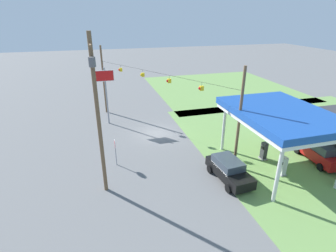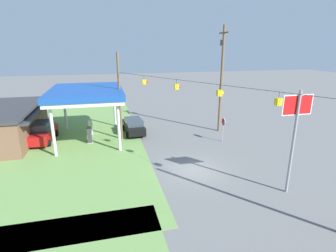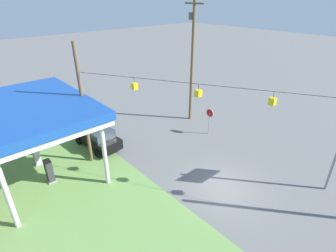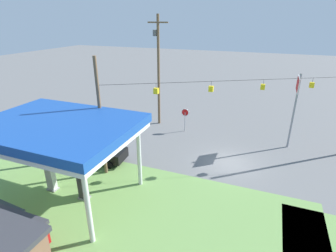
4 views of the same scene
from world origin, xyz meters
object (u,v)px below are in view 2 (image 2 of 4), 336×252
Objects in this scene: gas_station_store at (1,124)px; fuel_pump_near at (89,136)px; fuel_pump_far at (91,128)px; car_at_pumps_rear at (43,132)px; stop_sign_overhead at (296,121)px; gas_station_canopy at (87,94)px; utility_pole_main at (222,75)px; car_at_pumps_front at (133,126)px; stop_sign_roadside at (223,124)px.

fuel_pump_near is at bearing -109.50° from gas_station_store.
car_at_pumps_rear is at bearing 102.51° from fuel_pump_far.
gas_station_canopy is at bearing 43.12° from stop_sign_overhead.
gas_station_store is 1.07× the size of utility_pole_main.
stop_sign_roadside is (-4.73, -8.59, 0.90)m from car_at_pumps_front.
fuel_pump_near is 0.68× the size of stop_sign_roadside.
gas_station_canopy is 5.66× the size of fuel_pump_far.
car_at_pumps_rear reaches higher than fuel_pump_near.
utility_pole_main is (-1.91, -14.36, 5.62)m from fuel_pump_far.
fuel_pump_far is at bearing -0.06° from gas_station_canopy.
utility_pole_main is (13.51, -1.17, 1.50)m from stop_sign_overhead.
fuel_pump_near is (-1.34, -0.00, -4.02)m from gas_station_canopy.
fuel_pump_near is at bearing 108.64° from car_at_pumps_front.
fuel_pump_far is at bearing 40.54° from stop_sign_overhead.
gas_station_canopy reaches higher than fuel_pump_near.
utility_pole_main is at bearing -86.97° from fuel_pump_near.
car_at_pumps_rear is at bearing 87.48° from car_at_pumps_front.
fuel_pump_far is at bearing 77.14° from car_at_pumps_front.
utility_pole_main reaches higher than car_at_pumps_rear.
car_at_pumps_front is 9.84m from stop_sign_roadside.
stop_sign_overhead is (-14.77, -8.54, 4.00)m from car_at_pumps_front.
gas_station_store is (1.80, 8.86, -3.11)m from gas_station_canopy.
car_at_pumps_rear is at bearing 87.34° from utility_pole_main.
fuel_pump_far is 0.68× the size of stop_sign_roadside.
gas_station_store is 2.60× the size of car_at_pumps_front.
fuel_pump_near is 18.80m from stop_sign_overhead.
car_at_pumps_rear is at bearing 51.09° from stop_sign_overhead.
fuel_pump_far is 14.32m from stop_sign_roadside.
utility_pole_main is at bearing -92.30° from gas_station_canopy.
utility_pole_main reaches higher than car_at_pumps_front.
fuel_pump_near is 5.07m from car_at_pumps_front.
fuel_pump_far is 4.76m from car_at_pumps_rear.
car_at_pumps_front is 1.91× the size of stop_sign_roadside.
stop_sign_roadside is at bearing -101.57° from fuel_pump_near.
gas_station_store is 7.32× the size of fuel_pump_far.
car_at_pumps_rear reaches higher than car_at_pumps_front.
fuel_pump_near is 4.93m from car_at_pumps_rear.
stop_sign_roadside is at bearing -107.00° from gas_station_canopy.
car_at_pumps_rear is 18.42m from stop_sign_roadside.
car_at_pumps_front is at bearing -94.74° from gas_station_store.
gas_station_canopy is 6.01m from car_at_pumps_rear.
stop_sign_overhead is at bearing 175.04° from utility_pole_main.
stop_sign_overhead is (-14.09, -13.19, 0.09)m from gas_station_canopy.
fuel_pump_near is 15.44m from utility_pole_main.
car_at_pumps_rear is 0.74× the size of stop_sign_overhead.
car_at_pumps_front is 11.24m from utility_pole_main.
fuel_pump_near is 2.67m from fuel_pump_far.
utility_pole_main is (-0.88, -19.00, 5.41)m from car_at_pumps_rear.
car_at_pumps_rear is at bearing -103.69° from stop_sign_roadside.
fuel_pump_near is 13.55m from stop_sign_roadside.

